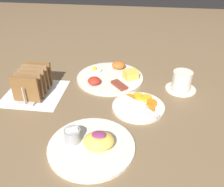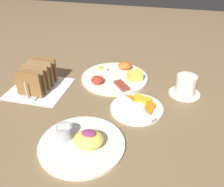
# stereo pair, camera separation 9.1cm
# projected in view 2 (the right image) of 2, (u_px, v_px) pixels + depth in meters

# --- Properties ---
(ground_plane) EXTENTS (3.00, 3.00, 0.00)m
(ground_plane) POSITION_uv_depth(u_px,v_px,m) (91.00, 103.00, 0.91)
(ground_plane) COLOR brown
(napkin_flat) EXTENTS (0.22, 0.22, 0.00)m
(napkin_flat) POSITION_uv_depth(u_px,v_px,m) (39.00, 88.00, 1.00)
(napkin_flat) COLOR white
(napkin_flat) RESTS_ON ground_plane
(plate_breakfast) EXTENTS (0.28, 0.28, 0.05)m
(plate_breakfast) POSITION_uv_depth(u_px,v_px,m) (116.00, 76.00, 1.06)
(plate_breakfast) COLOR silver
(plate_breakfast) RESTS_ON ground_plane
(plate_condiments) EXTENTS (0.19, 0.19, 0.04)m
(plate_condiments) POSITION_uv_depth(u_px,v_px,m) (137.00, 107.00, 0.88)
(plate_condiments) COLOR silver
(plate_condiments) RESTS_ON ground_plane
(plate_foreground) EXTENTS (0.25, 0.25, 0.06)m
(plate_foreground) POSITION_uv_depth(u_px,v_px,m) (82.00, 142.00, 0.72)
(plate_foreground) COLOR silver
(plate_foreground) RESTS_ON ground_plane
(toast_rack) EXTENTS (0.10, 0.18, 0.10)m
(toast_rack) POSITION_uv_depth(u_px,v_px,m) (37.00, 77.00, 0.97)
(toast_rack) COLOR #B7B7BC
(toast_rack) RESTS_ON ground_plane
(coffee_cup) EXTENTS (0.12, 0.12, 0.08)m
(coffee_cup) POSITION_uv_depth(u_px,v_px,m) (186.00, 86.00, 0.95)
(coffee_cup) COLOR silver
(coffee_cup) RESTS_ON ground_plane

